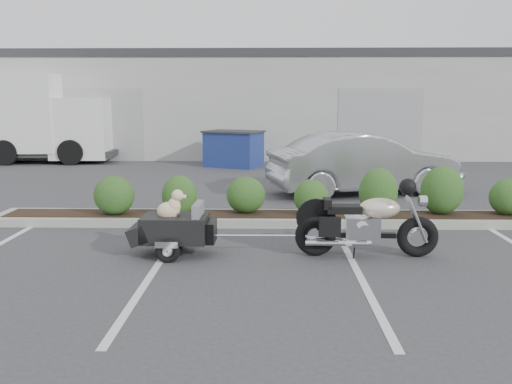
{
  "coord_description": "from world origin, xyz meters",
  "views": [
    {
      "loc": [
        0.01,
        -7.55,
        2.27
      ],
      "look_at": [
        -0.18,
        1.16,
        0.75
      ],
      "focal_mm": 38.0,
      "sensor_mm": 36.0,
      "label": 1
    }
  ],
  "objects_px": {
    "pet_trailer": "(174,227)",
    "dumpster": "(234,148)",
    "sedan": "(364,163)",
    "motorcycle": "(367,224)",
    "delivery_truck": "(20,120)"
  },
  "relations": [
    {
      "from": "pet_trailer",
      "to": "dumpster",
      "type": "xyz_separation_m",
      "value": [
        0.21,
        10.36,
        0.19
      ]
    },
    {
      "from": "sedan",
      "to": "dumpster",
      "type": "bearing_deg",
      "value": 18.49
    },
    {
      "from": "pet_trailer",
      "to": "dumpster",
      "type": "relative_size",
      "value": 0.76
    },
    {
      "from": "dumpster",
      "to": "motorcycle",
      "type": "bearing_deg",
      "value": -53.04
    },
    {
      "from": "dumpster",
      "to": "sedan",
      "type": "bearing_deg",
      "value": -33.28
    },
    {
      "from": "sedan",
      "to": "delivery_truck",
      "type": "height_order",
      "value": "delivery_truck"
    },
    {
      "from": "sedan",
      "to": "delivery_truck",
      "type": "relative_size",
      "value": 0.65
    },
    {
      "from": "motorcycle",
      "to": "delivery_truck",
      "type": "distance_m",
      "value": 15.56
    },
    {
      "from": "motorcycle",
      "to": "delivery_truck",
      "type": "relative_size",
      "value": 0.3
    },
    {
      "from": "motorcycle",
      "to": "pet_trailer",
      "type": "bearing_deg",
      "value": -179.53
    },
    {
      "from": "pet_trailer",
      "to": "sedan",
      "type": "relative_size",
      "value": 0.37
    },
    {
      "from": "motorcycle",
      "to": "sedan",
      "type": "distance_m",
      "value": 5.31
    },
    {
      "from": "pet_trailer",
      "to": "delivery_truck",
      "type": "relative_size",
      "value": 0.24
    },
    {
      "from": "motorcycle",
      "to": "sedan",
      "type": "relative_size",
      "value": 0.46
    },
    {
      "from": "dumpster",
      "to": "delivery_truck",
      "type": "distance_m",
      "value": 7.85
    }
  ]
}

